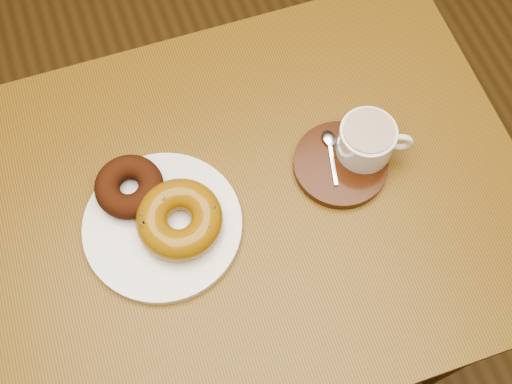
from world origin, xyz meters
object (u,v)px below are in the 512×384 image
object	(u,v)px
cafe_table	(245,231)
donut_plate	(163,226)
coffee_cup	(367,140)
saucer	(340,164)

from	to	relation	value
cafe_table	donut_plate	size ratio (longest dim) A/B	3.78
donut_plate	coffee_cup	xyz separation A→B (m)	(0.33, 0.01, 0.04)
cafe_table	coffee_cup	world-z (taller)	coffee_cup
saucer	coffee_cup	distance (m)	0.06
saucer	cafe_table	bearing A→B (deg)	-178.56
coffee_cup	donut_plate	bearing A→B (deg)	-153.07
donut_plate	saucer	distance (m)	0.29
cafe_table	saucer	world-z (taller)	saucer
donut_plate	coffee_cup	size ratio (longest dim) A/B	2.16
cafe_table	saucer	xyz separation A→B (m)	(0.16, 0.00, 0.14)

